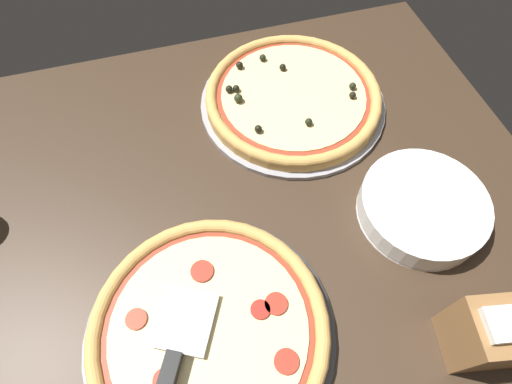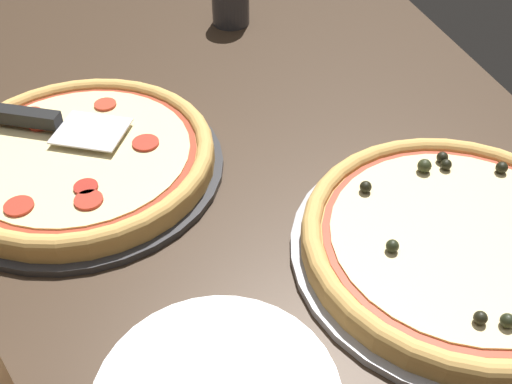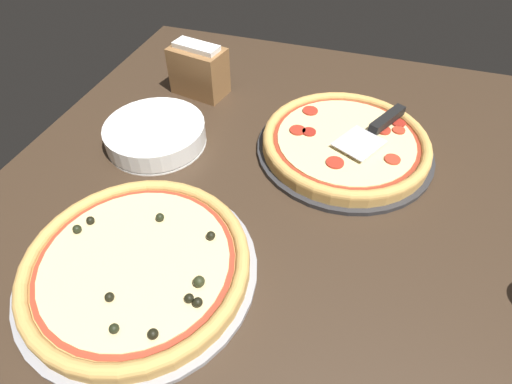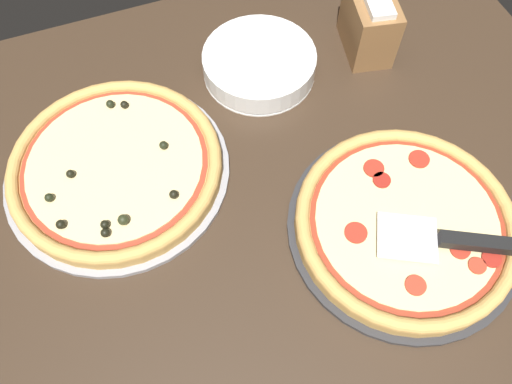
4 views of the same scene
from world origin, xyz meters
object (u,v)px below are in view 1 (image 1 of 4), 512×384
pizza_front (206,330)px  plate_stack (420,208)px  pizza_back (291,96)px  napkin_holder (501,334)px  serving_spatula (166,376)px

pizza_front → plate_stack: plate_stack is taller
pizza_back → napkin_holder: (12.07, -53.93, 3.67)cm
pizza_front → napkin_holder: napkin_holder is taller
serving_spatula → plate_stack: 49.05cm
pizza_back → plate_stack: size_ratio=1.67×
pizza_front → napkin_holder: bearing=-17.8°
pizza_front → pizza_back: bearing=56.6°
pizza_back → napkin_holder: size_ratio=2.50×
pizza_front → plate_stack: bearing=13.8°
serving_spatula → napkin_holder: (45.70, -7.75, 1.19)cm
plate_stack → napkin_holder: (-1.00, -22.53, 3.76)cm
pizza_back → serving_spatula: 57.18cm
pizza_front → napkin_holder: size_ratio=2.44×
plate_stack → pizza_front: bearing=-166.2°
napkin_holder → serving_spatula: bearing=170.4°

